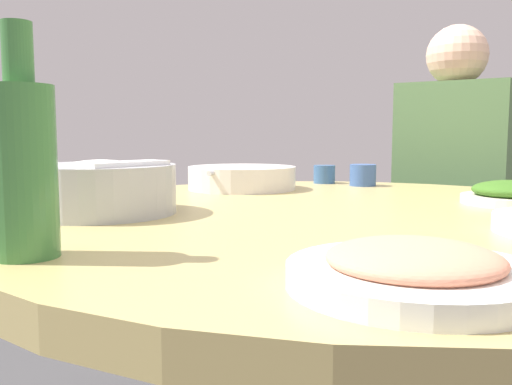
{
  "coord_description": "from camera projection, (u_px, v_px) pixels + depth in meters",
  "views": [
    {
      "loc": [
        0.55,
        -0.82,
        0.88
      ],
      "look_at": [
        -0.18,
        -0.04,
        0.77
      ],
      "focal_mm": 38.11,
      "sensor_mm": 36.0,
      "label": 1
    }
  ],
  "objects": [
    {
      "name": "tea_cup_far",
      "position": [
        324.0,
        174.0,
        1.55
      ],
      "size": [
        0.06,
        0.06,
        0.05
      ],
      "primitive_type": "cylinder",
      "color": "#375D91",
      "rests_on": "round_dining_table"
    },
    {
      "name": "soup_bowl",
      "position": [
        242.0,
        178.0,
        1.38
      ],
      "size": [
        0.27,
        0.29,
        0.06
      ],
      "color": "silver",
      "rests_on": "round_dining_table"
    },
    {
      "name": "stool_for_diner_left",
      "position": [
        446.0,
        330.0,
        1.81
      ],
      "size": [
        0.31,
        0.31,
        0.46
      ],
      "primitive_type": "cylinder",
      "color": "brown",
      "rests_on": "ground"
    },
    {
      "name": "rice_bowl",
      "position": [
        100.0,
        188.0,
        0.95
      ],
      "size": [
        0.26,
        0.26,
        0.09
      ],
      "color": "#B2B5BA",
      "rests_on": "round_dining_table"
    },
    {
      "name": "diner_left",
      "position": [
        453.0,
        165.0,
        1.75
      ],
      "size": [
        0.38,
        0.4,
        0.76
      ],
      "color": "#2D333D",
      "rests_on": "stool_for_diner_left"
    },
    {
      "name": "tea_cup_near",
      "position": [
        363.0,
        175.0,
        1.47
      ],
      "size": [
        0.07,
        0.07,
        0.06
      ],
      "primitive_type": "cylinder",
      "color": "#3A5A99",
      "rests_on": "round_dining_table"
    },
    {
      "name": "round_dining_table",
      "position": [
        341.0,
        252.0,
        0.99
      ],
      "size": [
        1.27,
        1.27,
        0.74
      ],
      "color": "#99999E",
      "rests_on": "ground"
    },
    {
      "name": "dish_shrimp",
      "position": [
        414.0,
        269.0,
        0.49
      ],
      "size": [
        0.23,
        0.23,
        0.04
      ],
      "color": "white",
      "rests_on": "round_dining_table"
    },
    {
      "name": "green_bottle",
      "position": [
        23.0,
        164.0,
        0.61
      ],
      "size": [
        0.07,
        0.07,
        0.26
      ],
      "color": "#3D7B3B",
      "rests_on": "round_dining_table"
    }
  ]
}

